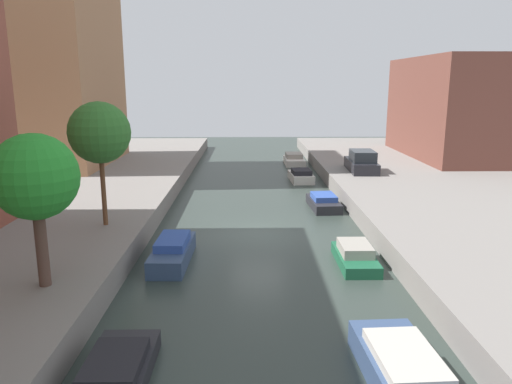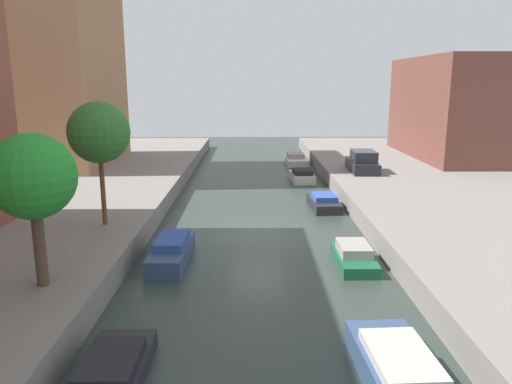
# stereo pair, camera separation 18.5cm
# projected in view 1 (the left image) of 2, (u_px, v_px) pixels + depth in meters

# --- Properties ---
(ground_plane) EXTENTS (84.00, 84.00, 0.00)m
(ground_plane) POSITION_uv_depth(u_px,v_px,m) (259.00, 234.00, 23.09)
(ground_plane) COLOR #2D3833
(apartment_tower_far) EXTENTS (10.00, 11.44, 20.10)m
(apartment_tower_far) POSITION_uv_depth(u_px,v_px,m) (33.00, 26.00, 35.13)
(apartment_tower_far) COLOR #9E704C
(apartment_tower_far) RESTS_ON quay_left
(low_block_right) EXTENTS (10.00, 14.28, 8.05)m
(low_block_right) POSITION_uv_depth(u_px,v_px,m) (473.00, 108.00, 39.99)
(low_block_right) COLOR brown
(low_block_right) RESTS_ON quay_right
(street_tree_1) EXTENTS (2.54, 2.54, 4.65)m
(street_tree_1) POSITION_uv_depth(u_px,v_px,m) (35.00, 178.00, 14.14)
(street_tree_1) COLOR brown
(street_tree_1) RESTS_ON quay_left
(street_tree_2) EXTENTS (2.59, 2.59, 5.30)m
(street_tree_2) POSITION_uv_depth(u_px,v_px,m) (99.00, 133.00, 20.32)
(street_tree_2) COLOR brown
(street_tree_2) RESTS_ON quay_left
(parked_car) EXTENTS (1.90, 4.32, 1.47)m
(parked_car) POSITION_uv_depth(u_px,v_px,m) (362.00, 162.00, 33.83)
(parked_car) COLOR black
(parked_car) RESTS_ON quay_right
(moored_boat_left_1) EXTENTS (1.53, 3.50, 0.71)m
(moored_boat_left_1) POSITION_uv_depth(u_px,v_px,m) (116.00, 372.00, 11.60)
(moored_boat_left_1) COLOR #232328
(moored_boat_left_1) RESTS_ON ground_plane
(moored_boat_left_2) EXTENTS (1.45, 3.92, 1.01)m
(moored_boat_left_2) POSITION_uv_depth(u_px,v_px,m) (173.00, 252.00, 19.48)
(moored_boat_left_2) COLOR #33476B
(moored_boat_left_2) RESTS_ON ground_plane
(moored_boat_right_1) EXTENTS (1.86, 4.36, 0.92)m
(moored_boat_right_1) POSITION_uv_depth(u_px,v_px,m) (406.00, 373.00, 11.38)
(moored_boat_right_1) COLOR #33476B
(moored_boat_right_1) RESTS_ON ground_plane
(moored_boat_right_2) EXTENTS (1.39, 3.16, 0.84)m
(moored_boat_right_2) POSITION_uv_depth(u_px,v_px,m) (355.00, 256.00, 19.25)
(moored_boat_right_2) COLOR #195638
(moored_boat_right_2) RESTS_ON ground_plane
(moored_boat_right_3) EXTENTS (1.66, 3.33, 0.82)m
(moored_boat_right_3) POSITION_uv_depth(u_px,v_px,m) (324.00, 202.00, 27.83)
(moored_boat_right_3) COLOR #232328
(moored_boat_right_3) RESTS_ON ground_plane
(moored_boat_right_4) EXTENTS (1.71, 3.15, 0.92)m
(moored_boat_right_4) POSITION_uv_depth(u_px,v_px,m) (301.00, 176.00, 35.39)
(moored_boat_right_4) COLOR beige
(moored_boat_right_4) RESTS_ON ground_plane
(moored_boat_right_5) EXTENTS (1.69, 3.68, 0.95)m
(moored_boat_right_5) POSITION_uv_depth(u_px,v_px,m) (294.00, 160.00, 42.80)
(moored_boat_right_5) COLOR beige
(moored_boat_right_5) RESTS_ON ground_plane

